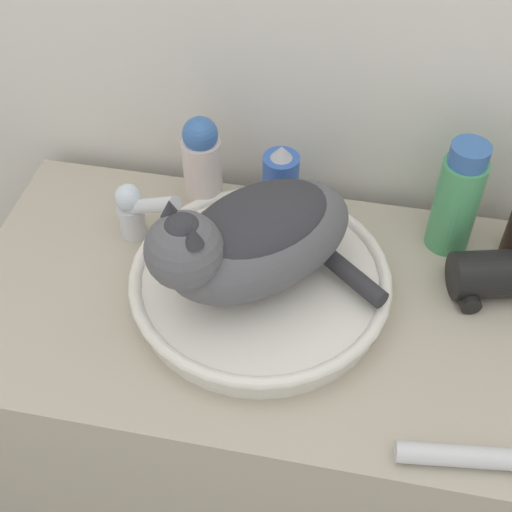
{
  "coord_description": "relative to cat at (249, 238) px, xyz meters",
  "views": [
    {
      "loc": [
        0.13,
        -0.44,
        1.72
      ],
      "look_at": [
        -0.0,
        0.26,
        0.97
      ],
      "focal_mm": 50.0,
      "sensor_mm": 36.0,
      "label": 1
    }
  ],
  "objects": [
    {
      "name": "spray_bottle_trigger",
      "position": [
        0.01,
        0.19,
        -0.06
      ],
      "size": [
        0.06,
        0.06,
        0.16
      ],
      "color": "#335BB7",
      "rests_on": "vanity_counter"
    },
    {
      "name": "vanity_counter",
      "position": [
        0.01,
        0.0,
        -0.57
      ],
      "size": [
        0.92,
        0.52,
        0.87
      ],
      "color": "#B2A893",
      "rests_on": "ground_plane"
    },
    {
      "name": "wall_back",
      "position": [
        0.01,
        0.31,
        0.2
      ],
      "size": [
        8.0,
        0.05,
        2.4
      ],
      "color": "silver",
      "rests_on": "ground_plane"
    },
    {
      "name": "cat",
      "position": [
        0.0,
        0.0,
        0.0
      ],
      "size": [
        0.36,
        0.33,
        0.18
      ],
      "rotation": [
        0.0,
        0.0,
        3.93
      ],
      "color": "#56565B",
      "rests_on": "sink_basin"
    },
    {
      "name": "sink_basin",
      "position": [
        0.01,
        0.01,
        -0.11
      ],
      "size": [
        0.4,
        0.4,
        0.05
      ],
      "color": "white",
      "rests_on": "vanity_counter"
    },
    {
      "name": "faucet",
      "position": [
        -0.21,
        0.1,
        -0.07
      ],
      "size": [
        0.12,
        0.07,
        0.13
      ],
      "rotation": [
        0.0,
        0.0,
        -0.37
      ],
      "color": "silver",
      "rests_on": "vanity_counter"
    },
    {
      "name": "lotion_bottle_white",
      "position": [
        -0.12,
        0.19,
        -0.04
      ],
      "size": [
        0.06,
        0.06,
        0.19
      ],
      "color": "silver",
      "rests_on": "vanity_counter"
    },
    {
      "name": "cream_tube",
      "position": [
        0.32,
        -0.21,
        -0.12
      ],
      "size": [
        0.17,
        0.05,
        0.03
      ],
      "rotation": [
        0.0,
        0.0,
        0.12
      ],
      "color": "silver",
      "rests_on": "vanity_counter"
    },
    {
      "name": "hair_dryer",
      "position": [
        0.37,
        0.09,
        -0.1
      ],
      "size": [
        0.18,
        0.12,
        0.07
      ],
      "rotation": [
        0.0,
        0.0,
        0.26
      ],
      "color": "black",
      "rests_on": "vanity_counter"
    },
    {
      "name": "mouthwash_bottle",
      "position": [
        0.3,
        0.19,
        -0.04
      ],
      "size": [
        0.07,
        0.07,
        0.2
      ],
      "color": "#4CA366",
      "rests_on": "vanity_counter"
    }
  ]
}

